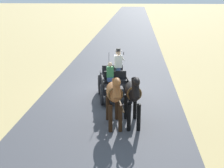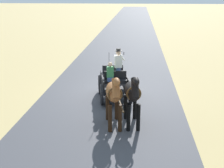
% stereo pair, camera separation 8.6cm
% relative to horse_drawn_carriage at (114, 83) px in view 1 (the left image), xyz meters
% --- Properties ---
extents(ground_plane, '(200.00, 200.00, 0.00)m').
position_rel_horse_drawn_carriage_xyz_m(ground_plane, '(0.26, -0.83, -0.82)').
color(ground_plane, tan).
extents(road_surface, '(6.76, 160.00, 0.01)m').
position_rel_horse_drawn_carriage_xyz_m(road_surface, '(0.26, -0.83, -0.81)').
color(road_surface, '#424247').
rests_on(road_surface, ground).
extents(horse_drawn_carriage, '(1.84, 4.51, 2.50)m').
position_rel_horse_drawn_carriage_xyz_m(horse_drawn_carriage, '(0.00, 0.00, 0.00)').
color(horse_drawn_carriage, black).
rests_on(horse_drawn_carriage, ground).
extents(horse_near_side, '(0.77, 2.15, 2.21)m').
position_rel_horse_drawn_carriage_xyz_m(horse_near_side, '(-0.91, 2.91, 0.51)').
color(horse_near_side, black).
rests_on(horse_near_side, ground).
extents(horse_off_side, '(0.84, 2.15, 2.21)m').
position_rel_horse_drawn_carriage_xyz_m(horse_off_side, '(-0.22, 3.04, 0.51)').
color(horse_off_side, brown).
rests_on(horse_off_side, ground).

